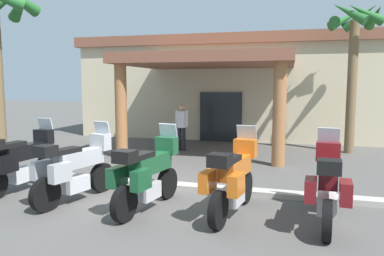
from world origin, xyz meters
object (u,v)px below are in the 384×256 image
(palm_tree_near_portico, at_px, (354,41))
(pedestrian, at_px, (182,124))
(motel_building, at_px, (230,86))
(motorcycle_silver, at_px, (74,168))
(motorcycle_maroon, at_px, (327,185))
(motorcycle_orange, at_px, (233,179))
(motorcycle_green, at_px, (147,174))
(motorcycle_black, at_px, (20,161))

(palm_tree_near_portico, bearing_deg, pedestrian, -167.89)
(motel_building, bearing_deg, motorcycle_silver, -97.33)
(motorcycle_silver, bearing_deg, pedestrian, 10.47)
(motorcycle_maroon, distance_m, pedestrian, 7.86)
(motorcycle_orange, bearing_deg, motorcycle_green, 103.44)
(motorcycle_black, distance_m, motorcycle_orange, 4.96)
(motorcycle_orange, relative_size, pedestrian, 1.28)
(motorcycle_silver, bearing_deg, motorcycle_green, -79.29)
(motorcycle_black, distance_m, motorcycle_silver, 1.68)
(motel_building, relative_size, motorcycle_maroon, 6.26)
(motel_building, xyz_separation_m, motorcycle_black, (-2.70, -11.08, -1.63))
(motorcycle_silver, xyz_separation_m, pedestrian, (0.24, 6.39, 0.30))
(motel_building, height_order, motorcycle_orange, motel_building)
(pedestrian, bearing_deg, motorcycle_black, 177.34)
(motorcycle_green, bearing_deg, motel_building, 11.96)
(motel_building, height_order, motorcycle_green, motel_building)
(motorcycle_black, distance_m, pedestrian, 6.36)
(motel_building, bearing_deg, motorcycle_maroon, -72.99)
(palm_tree_near_portico, bearing_deg, motel_building, 143.37)
(motorcycle_orange, distance_m, motorcycle_maroon, 1.65)
(motel_building, height_order, motorcycle_maroon, motel_building)
(motorcycle_black, xyz_separation_m, motorcycle_maroon, (6.61, -0.21, 0.00))
(pedestrian, bearing_deg, motorcycle_orange, -139.37)
(motorcycle_maroon, relative_size, palm_tree_near_portico, 0.42)
(motorcycle_green, distance_m, motorcycle_maroon, 3.31)
(motorcycle_black, relative_size, pedestrian, 1.28)
(motorcycle_silver, height_order, motorcycle_green, same)
(pedestrian, bearing_deg, motorcycle_silver, -167.49)
(motorcycle_black, bearing_deg, motel_building, -9.91)
(motel_building, bearing_deg, motorcycle_green, -89.06)
(motorcycle_silver, bearing_deg, palm_tree_near_portico, -25.99)
(motel_building, relative_size, motorcycle_green, 6.29)
(motorcycle_black, relative_size, palm_tree_near_portico, 0.42)
(motel_building, relative_size, palm_tree_near_portico, 2.61)
(motel_building, height_order, pedestrian, motel_building)
(motorcycle_black, height_order, palm_tree_near_portico, palm_tree_near_portico)
(motel_building, xyz_separation_m, pedestrian, (-0.81, -5.01, -1.33))
(motorcycle_green, distance_m, pedestrian, 6.61)
(pedestrian, bearing_deg, motorcycle_green, -152.99)
(motel_building, relative_size, motorcycle_silver, 6.34)
(motorcycle_maroon, relative_size, pedestrian, 1.28)
(motorcycle_black, relative_size, motorcycle_green, 1.00)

